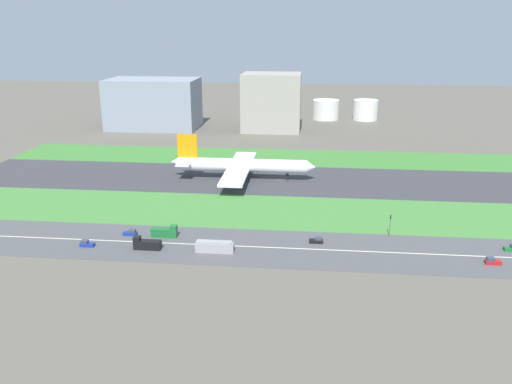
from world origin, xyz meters
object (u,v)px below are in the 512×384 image
(hangar_building, at_px, (272,102))
(fuel_tank_centre, at_px, (365,110))
(car_4, at_px, (512,248))
(terminal_building, at_px, (154,104))
(truck_0, at_px, (165,232))
(car_0, at_px, (131,233))
(car_2, at_px, (317,240))
(fuel_tank_west, at_px, (326,110))
(car_1, at_px, (492,261))
(airliner, at_px, (240,165))
(traffic_light, at_px, (390,224))
(truck_1, at_px, (147,244))
(bus_0, at_px, (215,247))
(car_3, at_px, (86,244))

(hangar_building, height_order, fuel_tank_centre, hangar_building)
(car_4, bearing_deg, terminal_building, 132.25)
(truck_0, bearing_deg, car_0, 180.00)
(terminal_building, distance_m, hangar_building, 78.60)
(car_2, xyz_separation_m, car_4, (59.07, 0.00, 0.00))
(fuel_tank_west, bearing_deg, car_1, -80.16)
(car_0, xyz_separation_m, car_4, (119.58, 0.00, 0.00))
(airliner, bearing_deg, terminal_building, 122.55)
(truck_0, xyz_separation_m, hangar_building, (21.22, 182.00, 16.60))
(car_0, relative_size, traffic_light, 0.61)
(hangar_building, height_order, fuel_tank_west, hangar_building)
(truck_1, height_order, fuel_tank_centre, fuel_tank_centre)
(car_1, bearing_deg, bus_0, 0.00)
(car_4, xyz_separation_m, fuel_tank_west, (-50.16, 227.00, 6.12))
(bus_0, height_order, traffic_light, traffic_light)
(airliner, height_order, terminal_building, terminal_building)
(bus_0, xyz_separation_m, car_4, (89.90, 10.00, -0.90))
(truck_0, distance_m, fuel_tank_centre, 242.98)
(airliner, xyz_separation_m, fuel_tank_west, (42.42, 159.00, 0.81))
(car_1, height_order, hangar_building, hangar_building)
(car_1, height_order, truck_1, truck_1)
(car_0, bearing_deg, car_4, 0.00)
(truck_0, xyz_separation_m, terminal_building, (-57.34, 182.00, 14.48))
(car_0, distance_m, hangar_building, 185.75)
(airliner, relative_size, terminal_building, 1.11)
(car_4, distance_m, traffic_light, 36.56)
(car_3, distance_m, hangar_building, 197.62)
(truck_0, relative_size, fuel_tank_centre, 0.48)
(terminal_building, bearing_deg, car_3, -79.64)
(fuel_tank_west, bearing_deg, terminal_building, -158.66)
(car_1, height_order, car_4, same)
(car_3, relative_size, truck_1, 0.52)
(car_3, bearing_deg, car_0, -136.79)
(car_2, distance_m, truck_1, 52.88)
(car_1, relative_size, fuel_tank_west, 0.23)
(airliner, distance_m, car_1, 114.42)
(car_3, relative_size, car_1, 1.00)
(bus_0, xyz_separation_m, traffic_light, (54.38, 17.99, 2.47))
(airliner, xyz_separation_m, car_1, (83.54, -78.00, -5.31))
(truck_0, height_order, fuel_tank_centre, fuel_tank_centre)
(hangar_building, bearing_deg, truck_0, -96.65)
(car_2, distance_m, car_1, 51.03)
(traffic_light, bearing_deg, fuel_tank_centre, 86.34)
(car_4, height_order, traffic_light, traffic_light)
(truck_0, height_order, terminal_building, terminal_building)
(hangar_building, bearing_deg, airliner, -92.92)
(bus_0, bearing_deg, hangar_building, -90.93)
(car_3, distance_m, truck_0, 24.39)
(car_0, bearing_deg, hangar_building, 79.78)
(truck_1, relative_size, fuel_tank_centre, 0.48)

